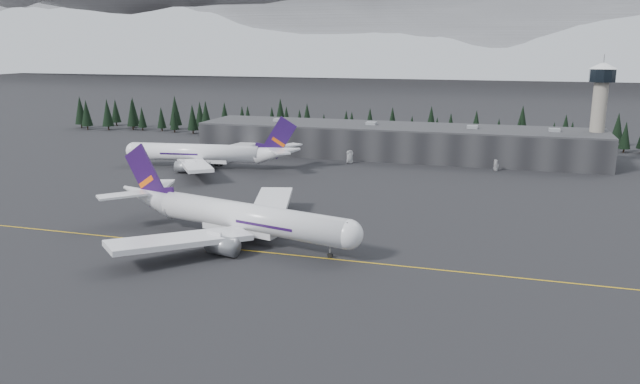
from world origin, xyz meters
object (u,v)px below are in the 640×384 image
(terminal, at_px, (395,141))
(gse_vehicle_b, at_px, (496,169))
(jet_main, at_px, (231,215))
(gse_vehicle_a, at_px, (350,161))
(jet_parked, at_px, (211,153))
(control_tower, at_px, (600,103))

(terminal, bearing_deg, gse_vehicle_b, -25.13)
(jet_main, distance_m, gse_vehicle_b, 116.45)
(gse_vehicle_a, height_order, gse_vehicle_b, gse_vehicle_b)
(terminal, bearing_deg, jet_parked, -143.82)
(control_tower, xyz_separation_m, gse_vehicle_a, (-88.95, -22.77, -22.71))
(jet_main, height_order, jet_parked, jet_main)
(control_tower, relative_size, gse_vehicle_b, 9.15)
(terminal, bearing_deg, control_tower, 2.29)
(control_tower, distance_m, jet_parked, 144.36)
(gse_vehicle_a, bearing_deg, jet_parked, -177.55)
(gse_vehicle_a, xyz_separation_m, gse_vehicle_b, (54.12, 0.93, 0.00))
(gse_vehicle_a, bearing_deg, jet_main, -117.03)
(gse_vehicle_b, bearing_deg, control_tower, 86.22)
(terminal, xyz_separation_m, jet_main, (-17.08, -120.12, -0.56))
(jet_main, height_order, gse_vehicle_a, jet_main)
(control_tower, height_order, jet_main, control_tower)
(gse_vehicle_a, distance_m, gse_vehicle_b, 54.13)
(gse_vehicle_a, relative_size, gse_vehicle_b, 1.22)
(jet_parked, relative_size, gse_vehicle_a, 13.31)
(jet_main, height_order, gse_vehicle_b, jet_main)
(jet_main, bearing_deg, jet_parked, 133.14)
(control_tower, xyz_separation_m, jet_main, (-92.08, -123.12, -17.66))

